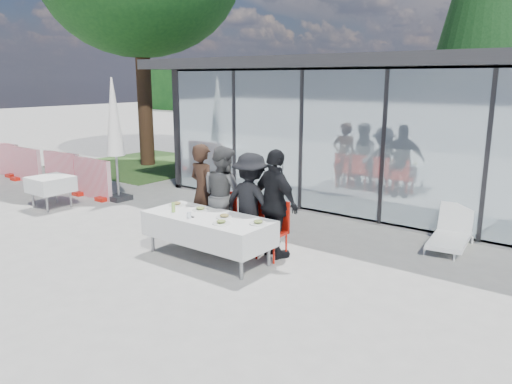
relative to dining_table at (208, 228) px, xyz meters
The scene contains 25 objects.
ground 0.83m from the dining_table, 43.60° to the right, with size 90.00×90.00×0.00m, color gray.
pavilion 8.27m from the dining_table, 72.31° to the left, with size 14.80×8.80×3.44m.
treeline 27.65m from the dining_table, 93.20° to the left, with size 62.50×2.00×4.40m.
dining_table is the anchor object (origin of this frame).
diner_a 1.18m from the dining_table, 137.15° to the left, with size 0.66×0.66×1.81m, color #311F16.
diner_chair_a 1.11m from the dining_table, 137.64° to the left, with size 0.44×0.44×0.97m.
diner_b 0.90m from the dining_table, 111.78° to the left, with size 0.88×0.88×1.82m, color #545454.
diner_chair_b 0.81m from the dining_table, 112.13° to the left, with size 0.44×0.44×0.97m.
diner_c 0.89m from the dining_table, 67.54° to the left, with size 1.13×1.13×1.74m, color black.
diner_chair_c 0.81m from the dining_table, 67.19° to the left, with size 0.44×0.44×0.97m.
diner_d 1.20m from the dining_table, 42.39° to the left, with size 1.09×1.09×1.85m, color black.
diner_chair_d 1.12m from the dining_table, 41.90° to the left, with size 0.44×0.44×0.97m.
plate_a 0.96m from the dining_table, 169.26° to the left, with size 0.28×0.28×0.07m.
plate_b 0.45m from the dining_table, 151.50° to the left, with size 0.28×0.28×0.07m.
plate_c 0.39m from the dining_table, 15.82° to the left, with size 0.28×0.28×0.07m.
plate_d 0.99m from the dining_table, ahead, with size 0.28×0.28×0.07m.
plate_extra 0.58m from the dining_table, 23.43° to the right, with size 0.28×0.28×0.07m.
juice_bottle 0.72m from the dining_table, 164.13° to the right, with size 0.06×0.06×0.17m, color #8CBB4E.
drinking_glasses 0.41m from the dining_table, 118.06° to the right, with size 0.07×0.07×0.10m.
folded_eyeglasses 0.36m from the dining_table, 127.95° to the right, with size 0.14×0.03×0.01m, color black.
spare_table_left 5.25m from the dining_table, behind, with size 0.86×0.86×0.74m.
market_umbrella 5.09m from the dining_table, 159.91° to the left, with size 0.50×0.50×3.00m.
construction_barriers 10.26m from the dining_table, behind, with size 11.00×0.60×1.00m.
lounger 4.39m from the dining_table, 45.50° to the left, with size 0.76×1.40×0.72m.
grass_patch 9.79m from the dining_table, 145.33° to the left, with size 5.00×5.00×0.02m, color #385926.
Camera 1 is at (5.03, -5.41, 2.99)m, focal length 35.00 mm.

